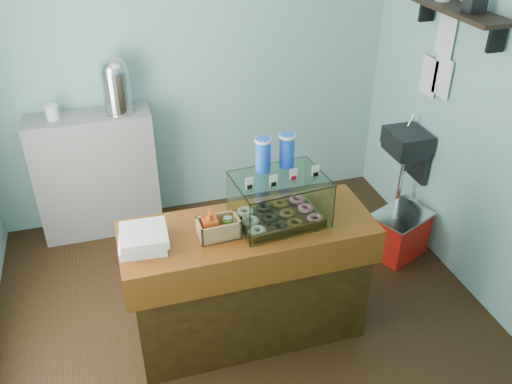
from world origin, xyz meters
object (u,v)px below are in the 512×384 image
object	(u,v)px
display_case	(278,194)
red_cooler	(399,233)
counter	(249,281)
coffee_urn	(116,84)

from	to	relation	value
display_case	red_cooler	bearing A→B (deg)	14.97
display_case	red_cooler	distance (m)	1.58
counter	display_case	size ratio (longest dim) A/B	2.69
counter	coffee_urn	xyz separation A→B (m)	(-0.64, 1.57, 0.88)
coffee_urn	red_cooler	xyz separation A→B (m)	(2.08, -1.07, -1.14)
display_case	red_cooler	xyz separation A→B (m)	(1.24, 0.45, -0.88)
coffee_urn	red_cooler	world-z (taller)	coffee_urn
counter	red_cooler	xyz separation A→B (m)	(1.45, 0.50, -0.26)
coffee_urn	red_cooler	bearing A→B (deg)	-27.09
counter	display_case	world-z (taller)	display_case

